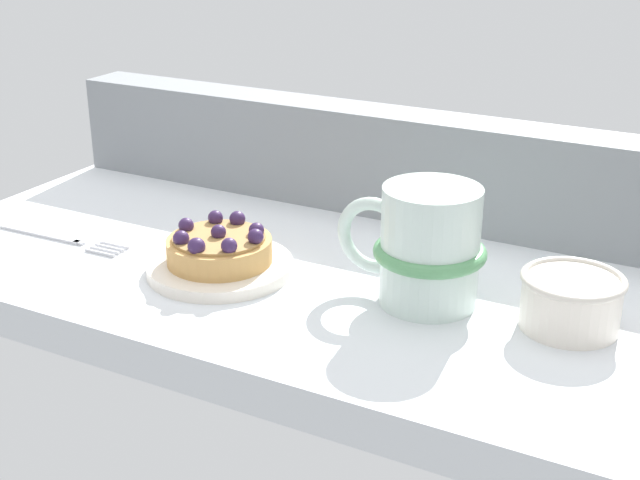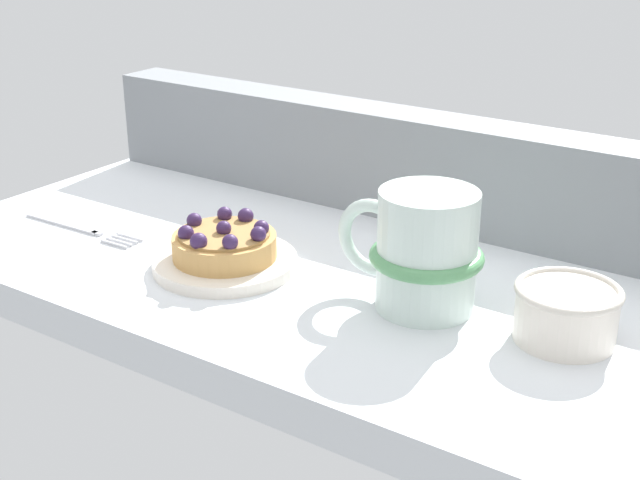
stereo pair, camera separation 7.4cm
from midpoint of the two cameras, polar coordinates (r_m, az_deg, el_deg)
The scene contains 7 objects.
ground_plane at distance 82.69cm, azimuth 2.46°, elevation -2.79°, with size 78.96×38.93×3.60cm, color silver.
window_rail_back at distance 93.59cm, azimuth 7.91°, elevation 4.87°, with size 77.38×5.92×11.07cm, color gray.
dessert_plate at distance 81.03cm, azimuth -3.60°, elevation -1.56°, with size 13.39×13.39×1.10cm.
raspberry_tart at distance 80.24cm, azimuth -3.63°, elevation -0.26°, with size 9.60×9.60×3.71cm.
coffee_mug at distance 72.89cm, azimuth 9.65°, elevation -0.75°, with size 13.35×9.52×10.28cm.
dessert_fork at distance 92.02cm, azimuth -13.10°, elevation 0.72°, with size 15.53×2.54×0.60cm.
sugar_bowl at distance 71.38cm, azimuth 18.65°, elevation -4.54°, with size 8.31×8.31×4.55cm.
Camera 2 is at (42.36, -61.93, 33.19)cm, focal length 49.15 mm.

